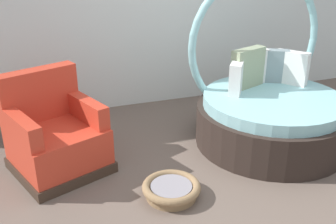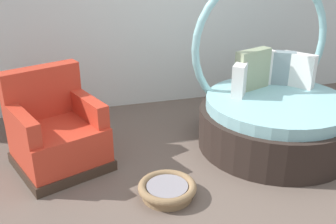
# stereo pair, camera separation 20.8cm
# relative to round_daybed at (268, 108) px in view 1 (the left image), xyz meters

# --- Properties ---
(ground_plane) EXTENTS (8.00, 8.00, 0.02)m
(ground_plane) POSITION_rel_round_daybed_xyz_m (-0.72, -0.70, -0.39)
(ground_plane) COLOR #66564C
(round_daybed) EXTENTS (1.61, 1.61, 1.81)m
(round_daybed) POSITION_rel_round_daybed_xyz_m (0.00, 0.00, 0.00)
(round_daybed) COLOR #2D231E
(round_daybed) RESTS_ON ground_plane
(red_armchair) EXTENTS (1.03, 1.03, 0.94)m
(red_armchair) POSITION_rel_round_daybed_xyz_m (-2.24, 0.15, -0.05)
(red_armchair) COLOR #38281E
(red_armchair) RESTS_ON ground_plane
(pet_basket) EXTENTS (0.51, 0.51, 0.13)m
(pet_basket) POSITION_rel_round_daybed_xyz_m (-1.35, -0.66, -0.31)
(pet_basket) COLOR #8E704C
(pet_basket) RESTS_ON ground_plane
(side_table) EXTENTS (0.44, 0.44, 0.52)m
(side_table) POSITION_rel_round_daybed_xyz_m (-2.66, 0.97, 0.04)
(side_table) COLOR brown
(side_table) RESTS_ON ground_plane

